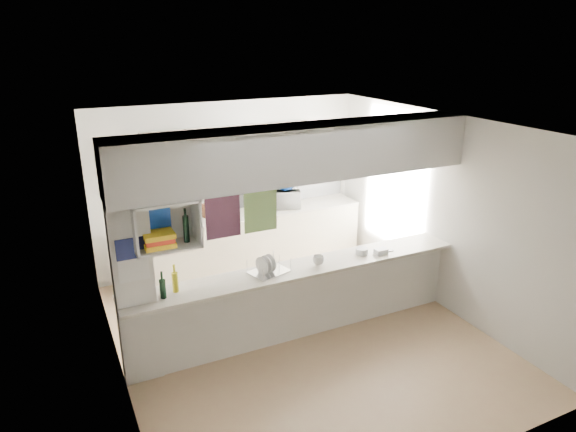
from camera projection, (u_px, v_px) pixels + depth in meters
floor at (299, 334)px, 6.38m from camera, size 4.80×4.80×0.00m
ceiling at (301, 125)px, 5.51m from camera, size 4.80×4.80×0.00m
wall_back at (230, 186)px, 7.98m from camera, size 4.20×0.00×4.20m
wall_left at (112, 272)px, 5.08m from camera, size 0.00×4.80×4.80m
wall_right at (441, 212)px, 6.80m from camera, size 0.00×4.80×4.80m
servery_partition at (287, 210)px, 5.75m from camera, size 4.20×0.50×2.60m
cubby_shelf at (163, 227)px, 5.11m from camera, size 0.65×0.35×0.50m
kitchen_run at (247, 218)px, 7.98m from camera, size 3.60×0.63×2.24m
microwave at (283, 198)px, 8.13m from camera, size 0.62×0.50×0.30m
bowl at (285, 187)px, 8.07m from camera, size 0.26×0.26×0.06m
dish_rack at (269, 265)px, 5.91m from camera, size 0.50×0.43×0.23m
cup at (318, 260)px, 6.09m from camera, size 0.18×0.18×0.11m
wine_bottles at (169, 285)px, 5.39m from camera, size 0.22×0.15×0.32m
plastic_tubs at (370, 251)px, 6.43m from camera, size 0.50×0.23×0.08m
utensil_jar at (193, 216)px, 7.59m from camera, size 0.09×0.09×0.13m
knife_block at (206, 210)px, 7.69m from camera, size 0.13×0.12×0.22m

